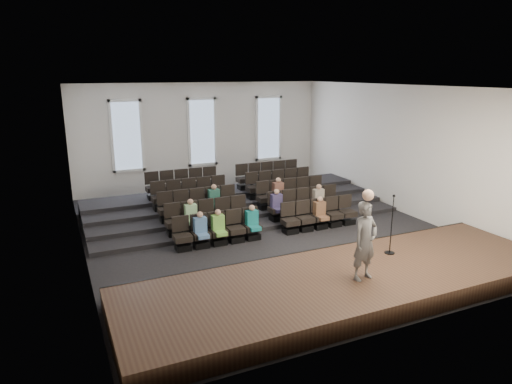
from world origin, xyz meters
TOP-DOWN VIEW (x-y plane):
  - ground at (0.00, 0.00)m, footprint 14.00×14.00m
  - ceiling at (0.00, 0.00)m, footprint 12.00×14.00m
  - wall_back at (0.00, 7.02)m, footprint 12.00×0.04m
  - wall_front at (0.00, -7.02)m, footprint 12.00×0.04m
  - wall_left at (-6.02, 0.00)m, footprint 0.04×14.00m
  - wall_right at (6.02, 0.00)m, footprint 0.04×14.00m
  - stage at (0.00, -5.10)m, footprint 11.80×3.60m
  - stage_lip at (0.00, -3.33)m, footprint 11.80×0.06m
  - risers at (0.00, 3.17)m, footprint 11.80×4.80m
  - seating_rows at (-0.00, 1.54)m, footprint 6.80×4.70m
  - windows at (0.00, 6.95)m, footprint 8.44×0.10m
  - audience at (-0.28, 0.22)m, footprint 5.45×2.64m
  - speaker at (0.14, -5.46)m, footprint 0.79×0.59m
  - mic_stand at (1.84, -4.44)m, footprint 0.29×0.29m

SIDE VIEW (x-z plane):
  - ground at x=0.00m, z-range 0.00..0.00m
  - risers at x=0.00m, z-range -0.10..0.50m
  - stage at x=0.00m, z-range 0.00..0.50m
  - stage_lip at x=0.00m, z-range -0.01..0.51m
  - seating_rows at x=0.00m, z-range -0.15..1.52m
  - audience at x=-0.28m, z-range 0.25..1.35m
  - mic_stand at x=1.84m, z-range 0.15..1.88m
  - speaker at x=0.14m, z-range 0.50..2.47m
  - wall_back at x=0.00m, z-range 0.00..5.00m
  - wall_front at x=0.00m, z-range 0.00..5.00m
  - wall_left at x=-6.02m, z-range 0.00..5.00m
  - wall_right at x=6.02m, z-range 0.00..5.00m
  - windows at x=0.00m, z-range 1.08..4.32m
  - ceiling at x=0.00m, z-range 5.00..5.02m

